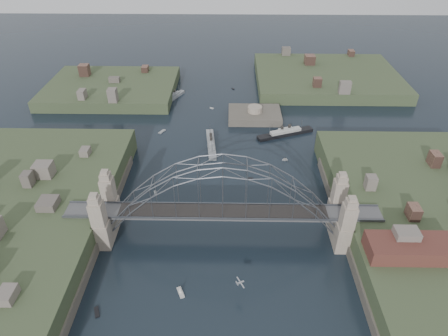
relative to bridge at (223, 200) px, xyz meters
The scene contains 23 objects.
ground 12.32m from the bridge, ahead, with size 500.00×500.00×0.00m, color black.
bridge is the anchor object (origin of this frame).
shore_west 58.25m from the bridge, behind, with size 50.50×90.00×12.00m.
shore_east 58.25m from the bridge, ahead, with size 50.50×90.00×12.00m.
headland_nw 110.41m from the bridge, 120.07° to the left, with size 60.00×45.00×9.00m, color #374529.
headland_ne 121.38m from the bridge, 65.56° to the left, with size 70.00×55.00×9.50m, color #374529.
fort_island 72.14m from the bridge, 80.27° to the left, with size 22.00×16.00×9.40m.
wharf_shed 46.23m from the bridge, 17.65° to the right, with size 20.00×8.00×4.00m, color #592D26.
finger_pier 49.40m from the bridge, 35.68° to the right, with size 4.00×22.00×1.40m, color #515154.
naval_cruiser_near 48.78m from the bridge, 96.54° to the left, with size 4.89×20.82×6.19m.
naval_cruiser_far 93.02m from the bridge, 105.54° to the left, with size 8.78×15.30×5.37m.
ocean_liner 61.56m from the bridge, 67.22° to the left, with size 22.83×11.50×5.72m.
aeroplane 22.16m from the bridge, 78.10° to the right, with size 2.06×3.30×0.52m.
small_boat_a 30.64m from the bridge, 140.59° to the left, with size 1.35×2.34×0.45m.
small_boat_b 30.23m from the bridge, 71.92° to the left, with size 1.93×0.81×0.45m.
small_boat_c 24.90m from the bridge, 115.79° to the right, with size 2.28×3.40×2.38m.
small_boat_d 44.86m from the bridge, 60.32° to the left, with size 1.99×0.85×1.43m.
small_boat_e 63.94m from the bridge, 113.96° to the left, with size 2.69×3.68×0.45m.
small_boat_f 52.35m from the bridge, 95.97° to the left, with size 1.39×1.29×1.43m.
small_boat_h 80.00m from the bridge, 94.74° to the left, with size 1.85×1.30×0.45m.
small_boat_i 34.21m from the bridge, 18.03° to the left, with size 1.45×2.34×2.38m.
small_boat_j 39.71m from the bridge, 137.64° to the right, with size 1.97×3.01×0.45m.
small_boat_k 101.20m from the bridge, 88.36° to the left, with size 1.48×1.78×0.45m.
Camera 1 is at (1.79, -78.89, 77.07)m, focal length 31.37 mm.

